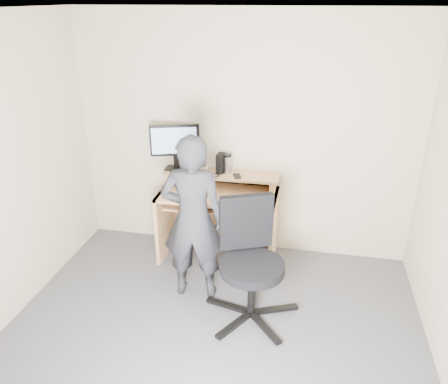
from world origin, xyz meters
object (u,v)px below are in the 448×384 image
(desk, at_px, (220,207))
(monitor, at_px, (175,143))
(person, at_px, (193,219))
(office_chair, at_px, (250,257))

(desk, distance_m, monitor, 0.82)
(desk, bearing_deg, person, -96.60)
(monitor, relative_size, person, 0.32)
(monitor, xyz_separation_m, person, (0.40, -0.82, -0.42))
(desk, distance_m, person, 0.77)
(monitor, bearing_deg, person, -81.82)
(office_chair, xyz_separation_m, person, (-0.54, 0.17, 0.21))
(monitor, xyz_separation_m, office_chair, (0.94, -0.99, -0.63))
(office_chair, relative_size, person, 0.67)
(monitor, distance_m, office_chair, 1.50)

